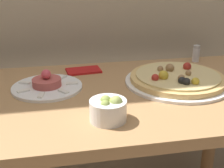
# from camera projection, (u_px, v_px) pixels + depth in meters

# --- Properties ---
(dining_table) EXTENTS (1.18, 0.65, 0.80)m
(dining_table) POSITION_uv_depth(u_px,v_px,m) (115.00, 127.00, 1.09)
(dining_table) COLOR #AD7F51
(dining_table) RESTS_ON ground_plane
(pizza_plate) EXTENTS (0.37, 0.37, 0.06)m
(pizza_plate) POSITION_uv_depth(u_px,v_px,m) (177.00, 79.00, 1.11)
(pizza_plate) COLOR white
(pizza_plate) RESTS_ON dining_table
(tartare_plate) EXTENTS (0.24, 0.24, 0.07)m
(tartare_plate) POSITION_uv_depth(u_px,v_px,m) (47.00, 85.00, 1.06)
(tartare_plate) COLOR white
(tartare_plate) RESTS_ON dining_table
(small_bowl) EXTENTS (0.10, 0.10, 0.07)m
(small_bowl) POSITION_uv_depth(u_px,v_px,m) (108.00, 109.00, 0.85)
(small_bowl) COLOR white
(small_bowl) RESTS_ON dining_table
(napkin) EXTENTS (0.14, 0.09, 0.01)m
(napkin) POSITION_uv_depth(u_px,v_px,m) (84.00, 71.00, 1.23)
(napkin) COLOR red
(napkin) RESTS_ON dining_table
(salt_shaker) EXTENTS (0.03, 0.03, 0.07)m
(salt_shaker) POSITION_uv_depth(u_px,v_px,m) (196.00, 54.00, 1.34)
(salt_shaker) COLOR silver
(salt_shaker) RESTS_ON dining_table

